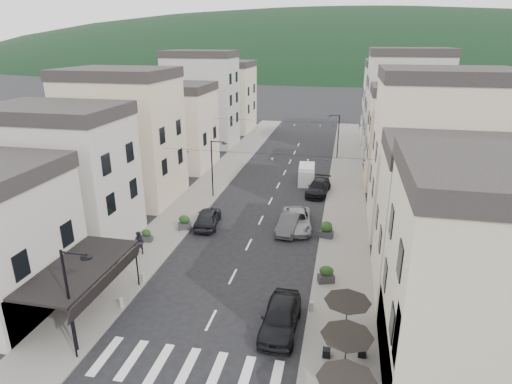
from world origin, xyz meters
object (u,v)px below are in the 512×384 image
parked_car_b (290,223)px  delivery_van (307,174)px  pedestrian_b (140,243)px  parked_car_d (318,187)px  parked_car_c (296,220)px  parked_car_a (280,317)px  parked_car_e (208,217)px  pedestrian_a (113,259)px

parked_car_b → delivery_van: delivery_van is taller
pedestrian_b → parked_car_d: bearing=60.6°
parked_car_c → parked_car_b: bearing=-130.2°
parked_car_a → parked_car_c: bearing=94.1°
parked_car_e → pedestrian_a: 9.85m
pedestrian_a → parked_car_d: bearing=29.4°
delivery_van → parked_car_e: bearing=-121.8°
pedestrian_a → parked_car_b: bearing=13.2°
pedestrian_b → parked_car_c: bearing=41.0°
parked_car_b → pedestrian_b: 12.48m
parked_car_c → pedestrian_b: pedestrian_b is taller
parked_car_b → parked_car_d: bearing=86.0°
parked_car_d → delivery_van: 4.02m
parked_car_b → parked_car_c: parked_car_c is taller
pedestrian_b → parked_car_b: bearing=39.4°
pedestrian_b → pedestrian_a: bearing=-96.8°
parked_car_d → parked_car_e: bearing=-123.6°
parked_car_a → pedestrian_b: size_ratio=2.72×
delivery_van → pedestrian_a: bearing=-120.5°
parked_car_a → parked_car_d: (0.49, 23.15, -0.11)m
parked_car_a → parked_car_b: size_ratio=1.09×
parked_car_c → pedestrian_a: pedestrian_a is taller
parked_car_b → parked_car_d: parked_car_b is taller
pedestrian_a → parked_car_e: bearing=39.2°
parked_car_a → parked_car_e: bearing=124.3°
parked_car_c → delivery_van: bearing=85.2°
pedestrian_a → parked_car_a: bearing=-43.8°
parked_car_b → parked_car_c: size_ratio=0.83×
parked_car_a → pedestrian_a: (-12.49, 3.85, 0.19)m
pedestrian_a → pedestrian_b: bearing=49.4°
parked_car_b → delivery_van: size_ratio=1.00×
parked_car_a → delivery_van: (-1.14, 26.81, 0.20)m
delivery_van → pedestrian_a: delivery_van is taller
parked_car_d → pedestrian_a: bearing=-116.6°
parked_car_a → pedestrian_a: pedestrian_a is taller
parked_car_b → pedestrian_a: size_ratio=2.49×
delivery_van → parked_car_b: bearing=-94.7°
parked_car_c → parked_car_d: (1.25, 9.16, -0.03)m
parked_car_c → delivery_van: delivery_van is taller
parked_car_b → pedestrian_b: pedestrian_b is taller
parked_car_a → pedestrian_a: size_ratio=2.71×
parked_car_a → parked_car_d: 23.15m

